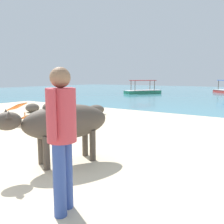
% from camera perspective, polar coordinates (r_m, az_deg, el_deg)
% --- Properties ---
extents(sand_beach, '(18.00, 14.00, 0.04)m').
position_cam_1_polar(sand_beach, '(5.26, -22.71, -9.30)').
color(sand_beach, beige).
rests_on(sand_beach, ground).
extents(water_surface, '(60.00, 36.00, 0.03)m').
position_cam_1_polar(water_surface, '(25.10, 24.49, 3.98)').
color(water_surface, teal).
rests_on(water_surface, ground).
extents(cow, '(1.16, 1.94, 1.10)m').
position_cam_1_polar(cow, '(4.26, -11.47, -2.49)').
color(cow, '#4C4238').
rests_on(cow, sand_beach).
extents(deck_chair_far, '(0.91, 0.78, 0.68)m').
position_cam_1_polar(deck_chair_far, '(8.32, -20.84, -0.05)').
color(deck_chair_far, '#A37A4C').
rests_on(deck_chair_far, sand_beach).
extents(person_standing, '(0.32, 0.48, 1.62)m').
position_cam_1_polar(person_standing, '(2.64, -11.94, -4.21)').
color(person_standing, '#334C99').
rests_on(person_standing, sand_beach).
extents(shore_rock_large, '(0.80, 0.80, 0.38)m').
position_cam_1_polar(shore_rock_large, '(11.04, -18.51, 0.97)').
color(shore_rock_large, brown).
rests_on(shore_rock_large, sand_beach).
extents(shore_rock_medium, '(0.63, 0.67, 0.36)m').
position_cam_1_polar(shore_rock_medium, '(9.59, -14.74, 0.03)').
color(shore_rock_medium, '#756651').
rests_on(shore_rock_medium, sand_beach).
extents(shore_rock_small, '(0.81, 0.89, 0.39)m').
position_cam_1_polar(shore_rock_small, '(9.81, -3.91, 0.56)').
color(shore_rock_small, brown).
rests_on(shore_rock_small, sand_beach).
extents(boat_green, '(2.89, 3.74, 1.29)m').
position_cam_1_polar(boat_green, '(23.29, 7.35, 5.10)').
color(boat_green, '#338E66').
rests_on(boat_green, water_surface).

